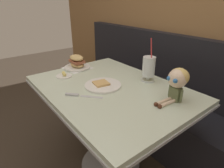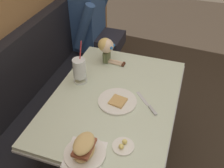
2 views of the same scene
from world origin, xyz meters
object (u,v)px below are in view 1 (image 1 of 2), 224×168
(butter_knife, at_px, (77,95))
(sandwich_plate, at_px, (77,63))
(toast_plate, at_px, (103,85))
(butter_saucer, at_px, (64,76))
(milkshake_glass, at_px, (149,68))
(seated_doll, at_px, (177,80))

(butter_knife, bearing_deg, sandwich_plate, 151.23)
(sandwich_plate, distance_m, butter_knife, 0.52)
(toast_plate, distance_m, butter_saucer, 0.35)
(toast_plate, distance_m, sandwich_plate, 0.44)
(milkshake_glass, distance_m, butter_knife, 0.54)
(milkshake_glass, height_order, seated_doll, milkshake_glass)
(butter_knife, relative_size, seated_doll, 0.85)
(seated_doll, bearing_deg, toast_plate, -152.29)
(toast_plate, height_order, butter_saucer, butter_saucer)
(toast_plate, distance_m, butter_knife, 0.21)
(milkshake_glass, relative_size, butter_knife, 1.67)
(milkshake_glass, relative_size, butter_saucer, 2.63)
(butter_saucer, distance_m, seated_doll, 0.83)
(toast_plate, xyz_separation_m, sandwich_plate, (-0.43, 0.04, 0.04))
(sandwich_plate, bearing_deg, butter_knife, -28.77)
(butter_saucer, relative_size, seated_doll, 0.54)
(sandwich_plate, bearing_deg, toast_plate, -5.31)
(butter_saucer, bearing_deg, sandwich_plate, 122.19)
(butter_saucer, bearing_deg, milkshake_glass, 44.91)
(milkshake_glass, height_order, sandwich_plate, milkshake_glass)
(toast_plate, xyz_separation_m, milkshake_glass, (0.13, 0.31, 0.09))
(sandwich_plate, distance_m, seated_doll, 0.88)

